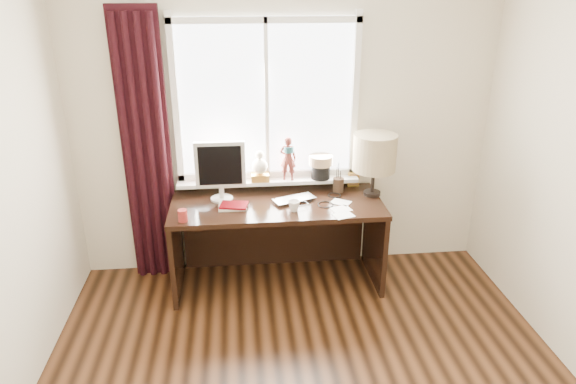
{
  "coord_description": "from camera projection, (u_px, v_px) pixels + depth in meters",
  "views": [
    {
      "loc": [
        -0.4,
        -2.12,
        2.42
      ],
      "look_at": [
        -0.05,
        1.25,
        1.0
      ],
      "focal_mm": 32.0,
      "sensor_mm": 36.0,
      "label": 1
    }
  ],
  "objects": [
    {
      "name": "wall_back",
      "position": [
        285.0,
        124.0,
        4.26
      ],
      "size": [
        3.5,
        0.0,
        2.6
      ],
      "primitive_type": "cube",
      "rotation": [
        1.57,
        0.0,
        0.0
      ],
      "color": "beige",
      "rests_on": "ground"
    },
    {
      "name": "laptop",
      "position": [
        294.0,
        199.0,
        4.15
      ],
      "size": [
        0.4,
        0.33,
        0.03
      ],
      "primitive_type": "imported",
      "rotation": [
        0.0,
        0.0,
        0.37
      ],
      "color": "silver",
      "rests_on": "desk"
    },
    {
      "name": "mug",
      "position": [
        294.0,
        206.0,
        3.96
      ],
      "size": [
        0.12,
        0.12,
        0.09
      ],
      "primitive_type": "imported",
      "rotation": [
        0.0,
        0.0,
        0.58
      ],
      "color": "white",
      "rests_on": "desk"
    },
    {
      "name": "red_cup",
      "position": [
        183.0,
        216.0,
        3.79
      ],
      "size": [
        0.07,
        0.07,
        0.09
      ],
      "primitive_type": "cylinder",
      "color": "maroon",
      "rests_on": "desk"
    },
    {
      "name": "window",
      "position": [
        269.0,
        125.0,
        4.19
      ],
      "size": [
        1.52,
        0.22,
        1.4
      ],
      "color": "white",
      "rests_on": "ground"
    },
    {
      "name": "curtain",
      "position": [
        146.0,
        153.0,
        4.13
      ],
      "size": [
        0.38,
        0.09,
        2.25
      ],
      "color": "black",
      "rests_on": "floor"
    },
    {
      "name": "desk",
      "position": [
        276.0,
        225.0,
        4.3
      ],
      "size": [
        1.7,
        0.7,
        0.75
      ],
      "color": "black",
      "rests_on": "floor"
    },
    {
      "name": "monitor",
      "position": [
        220.0,
        167.0,
        4.07
      ],
      "size": [
        0.4,
        0.18,
        0.49
      ],
      "color": "beige",
      "rests_on": "desk"
    },
    {
      "name": "notebook_stack",
      "position": [
        233.0,
        206.0,
        4.03
      ],
      "size": [
        0.24,
        0.19,
        0.03
      ],
      "color": "beige",
      "rests_on": "desk"
    },
    {
      "name": "brush_holder",
      "position": [
        338.0,
        185.0,
        4.31
      ],
      "size": [
        0.09,
        0.09,
        0.25
      ],
      "color": "black",
      "rests_on": "desk"
    },
    {
      "name": "icon_frame",
      "position": [
        354.0,
        179.0,
        4.42
      ],
      "size": [
        0.1,
        0.03,
        0.13
      ],
      "color": "gold",
      "rests_on": "desk"
    },
    {
      "name": "table_lamp",
      "position": [
        375.0,
        153.0,
        4.13
      ],
      "size": [
        0.35,
        0.35,
        0.52
      ],
      "color": "black",
      "rests_on": "desk"
    },
    {
      "name": "loose_papers",
      "position": [
        342.0,
        209.0,
        4.01
      ],
      "size": [
        0.21,
        0.41,
        0.0
      ],
      "color": "white",
      "rests_on": "desk"
    },
    {
      "name": "desk_cables",
      "position": [
        323.0,
        201.0,
        4.15
      ],
      "size": [
        0.38,
        0.33,
        0.01
      ],
      "color": "black",
      "rests_on": "desk"
    }
  ]
}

